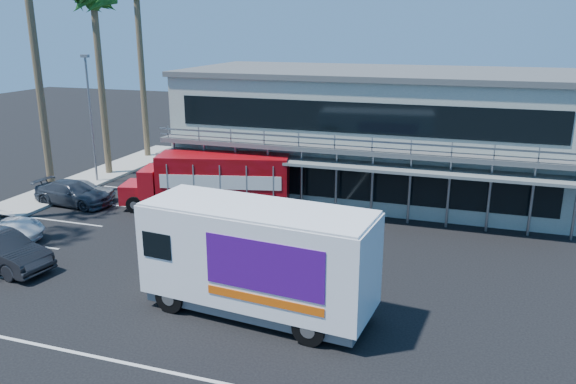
% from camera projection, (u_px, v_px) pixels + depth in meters
% --- Properties ---
extents(ground, '(120.00, 120.00, 0.00)m').
position_uv_depth(ground, '(228.00, 283.00, 22.09)').
color(ground, black).
rests_on(ground, ground).
extents(building, '(22.40, 12.00, 7.30)m').
position_uv_depth(building, '(374.00, 131.00, 33.76)').
color(building, '#969E91').
rests_on(building, ground).
extents(curb_strip, '(3.00, 32.00, 0.16)m').
position_uv_depth(curb_strip, '(31.00, 202.00, 32.06)').
color(curb_strip, '#A5A399').
rests_on(curb_strip, ground).
extents(palm_e, '(2.80, 2.80, 12.25)m').
position_uv_depth(palm_e, '(94.00, 13.00, 35.38)').
color(palm_e, brown).
rests_on(palm_e, ground).
extents(palm_f, '(2.80, 2.80, 13.25)m').
position_uv_depth(palm_f, '(137.00, 1.00, 40.26)').
color(palm_f, brown).
rests_on(palm_f, ground).
extents(light_pole_far, '(0.50, 0.25, 8.09)m').
position_uv_depth(light_pole_far, '(91.00, 113.00, 35.12)').
color(light_pole_far, gray).
rests_on(light_pole_far, ground).
extents(red_truck, '(9.41, 4.20, 3.09)m').
position_uv_depth(red_truck, '(213.00, 180.00, 30.61)').
color(red_truck, '#B00E15').
rests_on(red_truck, ground).
extents(white_van, '(8.27, 3.55, 3.92)m').
position_uv_depth(white_van, '(258.00, 258.00, 19.24)').
color(white_van, white).
rests_on(white_van, ground).
extents(parked_car_b, '(4.87, 2.31, 1.54)m').
position_uv_depth(parked_car_b, '(1.00, 251.00, 23.21)').
color(parked_car_b, black).
rests_on(parked_car_b, ground).
extents(parked_car_d, '(4.76, 2.21, 1.35)m').
position_uv_depth(parked_car_d, '(73.00, 193.00, 31.68)').
color(parked_car_d, '#2D333D').
rests_on(parked_car_d, ground).
extents(parked_car_e, '(4.14, 2.40, 1.32)m').
position_uv_depth(parked_car_e, '(80.00, 191.00, 32.23)').
color(parked_car_e, gray).
rests_on(parked_car_e, ground).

